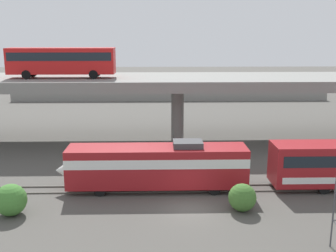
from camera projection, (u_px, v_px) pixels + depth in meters
The scene contains 17 objects.
ground_plane at pixel (190, 209), 30.52m from camera, with size 260.00×260.00×0.00m, color #4C4944.
rail_strip_near at pixel (187, 192), 33.72m from camera, with size 110.00×0.12×0.12m, color #59544C.
rail_strip_far at pixel (186, 185), 35.10m from camera, with size 110.00×0.12×0.12m, color #59544C.
train_locomotive at pixel (148, 165), 33.86m from camera, with size 15.74×3.04×4.18m.
highway_overpass at pixel (178, 83), 48.46m from camera, with size 96.00×11.28×7.74m.
transit_bus_on_overpass at pixel (61, 60), 46.52m from camera, with size 12.00×2.68×3.40m.
pier_parking_lot at pixel (169, 92), 83.94m from camera, with size 60.33×12.05×1.75m, color gray.
parked_car_0 at pixel (272, 86), 81.38m from camera, with size 4.33×1.96×1.50m.
parked_car_1 at pixel (212, 83), 86.53m from camera, with size 4.42×1.89×1.50m.
parked_car_2 at pixel (160, 83), 85.90m from camera, with size 4.41×1.87×1.50m.
parked_car_3 at pixel (239, 83), 85.18m from camera, with size 4.52×1.91×1.50m.
parked_car_4 at pixel (286, 83), 85.30m from camera, with size 4.58×1.96×1.50m.
parked_car_5 at pixel (97, 83), 86.00m from camera, with size 4.28×1.90×1.50m.
parked_car_6 at pixel (77, 85), 81.83m from camera, with size 4.02×1.93×1.50m.
harbor_water at pixel (167, 83), 106.55m from camera, with size 140.00×36.00×0.01m, color navy.
shrub_left at pixel (11, 200), 29.32m from camera, with size 2.30×2.30×2.30m, color #417C31.
shrub_right at pixel (242, 197), 30.07m from camera, with size 2.05×2.05×2.05m, color #3E6B2B.
Camera 1 is at (-2.33, -28.33, 12.83)m, focal length 43.92 mm.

